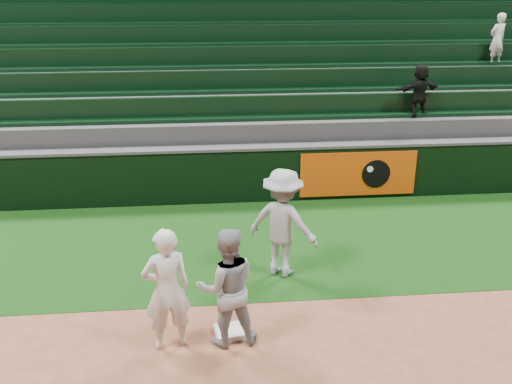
% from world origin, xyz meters
% --- Properties ---
extents(ground, '(70.00, 70.00, 0.00)m').
position_xyz_m(ground, '(0.00, 0.00, 0.00)').
color(ground, brown).
rests_on(ground, ground).
extents(foul_grass, '(36.00, 4.20, 0.01)m').
position_xyz_m(foul_grass, '(0.00, 3.00, 0.00)').
color(foul_grass, black).
rests_on(foul_grass, ground).
extents(first_base, '(0.43, 0.43, 0.08)m').
position_xyz_m(first_base, '(-0.13, 0.13, 0.04)').
color(first_base, white).
rests_on(first_base, ground).
extents(first_baseman, '(0.73, 0.57, 1.75)m').
position_xyz_m(first_baseman, '(-0.94, -0.05, 0.88)').
color(first_baseman, silver).
rests_on(first_baseman, ground).
extents(baserunner, '(0.89, 0.73, 1.70)m').
position_xyz_m(baserunner, '(-0.15, -0.01, 0.85)').
color(baserunner, gray).
rests_on(baserunner, ground).
extents(base_coach, '(1.38, 1.20, 1.85)m').
position_xyz_m(base_coach, '(0.85, 1.80, 0.93)').
color(base_coach, '#A3A5B1').
rests_on(base_coach, foul_grass).
extents(field_wall, '(36.00, 0.45, 1.25)m').
position_xyz_m(field_wall, '(0.03, 5.20, 0.63)').
color(field_wall, black).
rests_on(field_wall, ground).
extents(stadium_seating, '(36.00, 5.95, 5.64)m').
position_xyz_m(stadium_seating, '(0.00, 8.97, 1.70)').
color(stadium_seating, '#363538').
rests_on(stadium_seating, ground).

